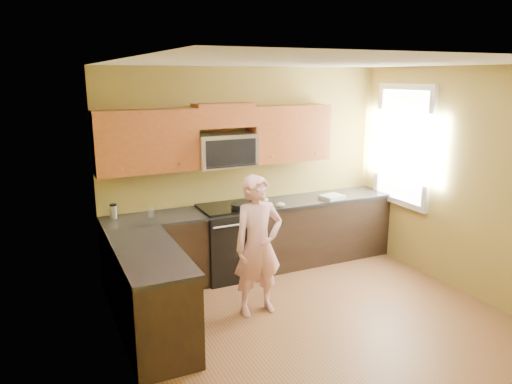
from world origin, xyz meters
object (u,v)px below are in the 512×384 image
butter_tub (256,204)px  travel_mug (114,219)px  microwave (225,166)px  stove (230,241)px  frying_pan (242,208)px  woman (258,246)px

butter_tub → travel_mug: bearing=175.9°
microwave → butter_tub: bearing=-12.1°
microwave → butter_tub: (0.40, -0.08, -0.53)m
stove → frying_pan: frying_pan is taller
stove → travel_mug: 1.50m
travel_mug → butter_tub: bearing=-4.1°
travel_mug → frying_pan: bearing=-11.7°
woman → butter_tub: (0.50, 1.11, 0.14)m
frying_pan → butter_tub: frying_pan is taller
stove → butter_tub: butter_tub is taller
microwave → frying_pan: size_ratio=1.62×
stove → microwave: size_ratio=1.25×
butter_tub → woman: bearing=-114.1°
frying_pan → travel_mug: bearing=148.4°
frying_pan → microwave: bearing=91.6°
microwave → woman: 1.37m
woman → butter_tub: bearing=65.3°
frying_pan → butter_tub: 0.35m
woman → frying_pan: woman is taller
microwave → stove: bearing=-90.0°
woman → butter_tub: woman is taller
frying_pan → travel_mug: 1.56m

